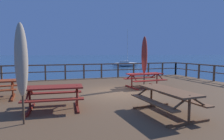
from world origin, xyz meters
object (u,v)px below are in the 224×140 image
(patio_umbrella_short_back, at_px, (21,60))
(picnic_table_mid_centre, at_px, (145,77))
(patio_umbrella_tall_front, at_px, (144,55))
(sailboat_distant, at_px, (126,64))
(picnic_table_mid_right, at_px, (168,96))
(picnic_table_back_left, at_px, (54,93))

(patio_umbrella_short_back, bearing_deg, picnic_table_mid_centre, 34.50)
(patio_umbrella_tall_front, xyz_separation_m, sailboat_distant, (10.32, 27.39, -2.08))
(patio_umbrella_tall_front, bearing_deg, patio_umbrella_short_back, -145.58)
(picnic_table_mid_right, height_order, patio_umbrella_tall_front, patio_umbrella_tall_front)
(picnic_table_back_left, xyz_separation_m, patio_umbrella_tall_front, (4.76, 2.64, 1.20))
(picnic_table_back_left, height_order, sailboat_distant, sailboat_distant)
(picnic_table_mid_centre, xyz_separation_m, patio_umbrella_tall_front, (-0.07, -0.06, 1.20))
(patio_umbrella_short_back, bearing_deg, patio_umbrella_tall_front, 34.42)
(picnic_table_mid_centre, distance_m, sailboat_distant, 29.20)
(picnic_table_mid_right, bearing_deg, patio_umbrella_tall_front, 70.89)
(picnic_table_mid_centre, xyz_separation_m, sailboat_distant, (10.25, 27.33, -0.88))
(picnic_table_back_left, bearing_deg, picnic_table_mid_centre, 29.20)
(picnic_table_mid_centre, relative_size, sailboat_distant, 0.26)
(patio_umbrella_short_back, relative_size, patio_umbrella_tall_front, 0.95)
(picnic_table_mid_centre, relative_size, patio_umbrella_short_back, 0.77)
(sailboat_distant, bearing_deg, picnic_table_mid_right, -110.45)
(patio_umbrella_tall_front, bearing_deg, sailboat_distant, 69.35)
(picnic_table_mid_centre, height_order, patio_umbrella_short_back, patio_umbrella_short_back)
(picnic_table_mid_right, bearing_deg, picnic_table_mid_centre, 70.26)
(picnic_table_back_left, bearing_deg, patio_umbrella_tall_front, 29.02)
(picnic_table_mid_right, bearing_deg, picnic_table_back_left, 153.12)
(picnic_table_mid_centre, height_order, sailboat_distant, sailboat_distant)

